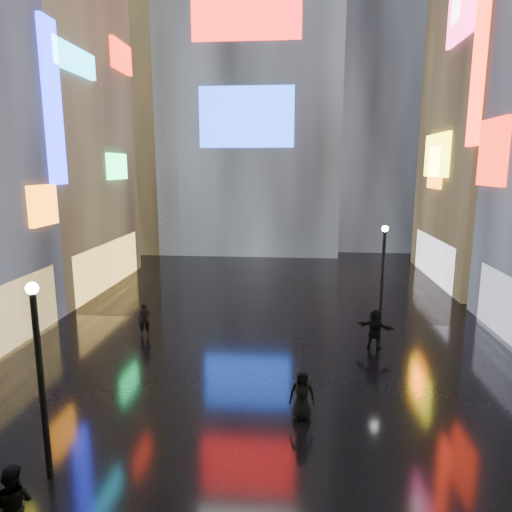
# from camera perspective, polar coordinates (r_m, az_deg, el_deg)

# --- Properties ---
(ground) EXTENTS (140.00, 140.00, 0.00)m
(ground) POSITION_cam_1_polar(r_m,az_deg,el_deg) (24.03, 1.69, -8.08)
(ground) COLOR black
(ground) RESTS_ON ground
(building_left_far) EXTENTS (10.28, 12.00, 22.00)m
(building_left_far) POSITION_cam_1_polar(r_m,az_deg,el_deg) (33.61, -26.93, 15.21)
(building_left_far) COLOR black
(building_left_far) RESTS_ON ground
(tower_main) EXTENTS (16.00, 14.20, 42.00)m
(tower_main) POSITION_cam_1_polar(r_m,az_deg,el_deg) (48.64, -0.24, 26.73)
(tower_main) COLOR black
(tower_main) RESTS_ON ground
(tower_flank_right) EXTENTS (12.00, 12.00, 34.00)m
(tower_flank_right) POSITION_cam_1_polar(r_m,az_deg,el_deg) (50.10, 14.82, 21.21)
(tower_flank_right) COLOR black
(tower_flank_right) RESTS_ON ground
(tower_flank_left) EXTENTS (10.00, 10.00, 26.00)m
(tower_flank_left) POSITION_cam_1_polar(r_m,az_deg,el_deg) (47.48, -14.42, 16.93)
(tower_flank_left) COLOR black
(tower_flank_left) RESTS_ON ground
(lamp_near) EXTENTS (0.30, 0.30, 5.20)m
(lamp_near) POSITION_cam_1_polar(r_m,az_deg,el_deg) (12.73, -25.39, -12.87)
(lamp_near) COLOR black
(lamp_near) RESTS_ON ground
(lamp_far) EXTENTS (0.30, 0.30, 5.20)m
(lamp_far) POSITION_cam_1_polar(r_m,az_deg,el_deg) (22.48, 15.55, -2.02)
(lamp_far) COLOR black
(lamp_far) RESTS_ON ground
(pedestrian_1) EXTENTS (0.95, 0.76, 1.85)m
(pedestrian_1) POSITION_cam_1_polar(r_m,az_deg,el_deg) (11.99, -28.11, -25.82)
(pedestrian_1) COLOR black
(pedestrian_1) RESTS_ON ground
(pedestrian_4) EXTENTS (0.82, 0.54, 1.66)m
(pedestrian_4) POSITION_cam_1_polar(r_m,az_deg,el_deg) (15.10, 5.78, -16.82)
(pedestrian_4) COLOR black
(pedestrian_4) RESTS_ON ground
(pedestrian_5) EXTENTS (1.72, 1.14, 1.77)m
(pedestrian_5) POSITION_cam_1_polar(r_m,az_deg,el_deg) (20.95, 14.62, -8.80)
(pedestrian_5) COLOR black
(pedestrian_5) RESTS_ON ground
(pedestrian_6) EXTENTS (0.64, 0.49, 1.57)m
(pedestrian_6) POSITION_cam_1_polar(r_m,az_deg,el_deg) (22.37, -13.77, -7.75)
(pedestrian_6) COLOR black
(pedestrian_6) RESTS_ON ground
(umbrella_2) EXTENTS (1.41, 1.41, 0.91)m
(umbrella_2) POSITION_cam_1_polar(r_m,az_deg,el_deg) (14.55, 5.88, -12.36)
(umbrella_2) COLOR black
(umbrella_2) RESTS_ON pedestrian_4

